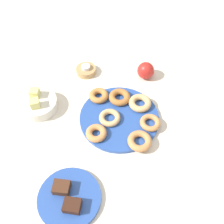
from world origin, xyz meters
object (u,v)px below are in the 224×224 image
Objects in this scene: donut_6 at (99,96)px; candle_holder at (86,70)px; donut_2 at (140,103)px; brownie_far at (62,187)px; donut_plate at (119,118)px; apple at (146,71)px; melon_chunk_right at (35,93)px; donut_5 at (96,133)px; tealight at (86,67)px; donut_4 at (120,97)px; donut_1 at (150,123)px; cake_plate at (69,198)px; donut_3 at (140,141)px; brownie_near at (72,206)px; melon_chunk_left at (35,103)px; donut_0 at (110,118)px; fruit_bowl at (38,104)px.

candle_holder is at bearing 22.42° from donut_6.
brownie_far is (-0.37, 0.28, 0.00)m from donut_2.
apple reaches higher than donut_plate.
apple is (0.17, -0.47, -0.02)m from melon_chunk_right.
tealight is (0.36, 0.07, 0.01)m from donut_5.
donut_4 is 2.57× the size of melon_chunk_right.
donut_1 is at bearing -179.37° from apple.
donut_4 reaches higher than donut_6.
donut_2 is at bearing 20.46° from donut_1.
donut_2 reaches higher than donut_1.
cake_plate is at bearing 170.26° from donut_6.
donut_3 is 0.43× the size of cake_plate.
brownie_near is 1.53× the size of melon_chunk_right.
donut_6 is 0.89× the size of candle_holder.
brownie_near is (-0.33, 0.27, 0.00)m from donut_1.
apple reaches higher than donut_2.
donut_6 reaches higher than donut_plate.
cake_plate is 0.04m from brownie_near.
brownie_near is 0.67m from apple.
melon_chunk_left reaches higher than cake_plate.
brownie_near is (-0.47, 0.06, 0.00)m from donut_6.
brownie_near reaches higher than donut_plate.
candle_holder is (0.36, 0.07, -0.01)m from donut_5.
donut_3 is 0.32m from cake_plate.
donut_0 is at bearing 82.70° from donut_1.
brownie_near reaches higher than fruit_bowl.
donut_6 is 0.26m from apple.
brownie_far is 0.70× the size of apple.
donut_2 is 0.18m from donut_6.
apple is at bearing -25.94° from cake_plate.
donut_3 is 1.13× the size of donut_5.
donut_2 is 1.21× the size of apple.
donut_4 is at bearing -21.36° from cake_plate.
donut_0 is 0.93× the size of candle_holder.
melon_chunk_left is (-0.07, 0.34, 0.03)m from donut_4.
tealight is 0.28m from fruit_bowl.
donut_plate is 0.28m from apple.
donut_6 is 2.30× the size of melon_chunk_right.
donut_5 is at bearing 135.53° from donut_plate.
apple is (-0.02, -0.28, 0.03)m from candle_holder.
donut_0 is 1.04× the size of donut_6.
donut_6 is 0.27m from melon_chunk_right.
brownie_near is 0.44m from melon_chunk_left.
brownie_near is at bearing 157.96° from donut_plate.
donut_6 is (0.04, 0.18, -0.00)m from donut_2.
cake_plate is 2.27× the size of candle_holder.
brownie_near is at bearing 151.35° from donut_2.
tealight is (0.58, -0.03, 0.00)m from brownie_far.
donut_5 is 0.37m from tealight.
candle_holder is 0.02m from tealight.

